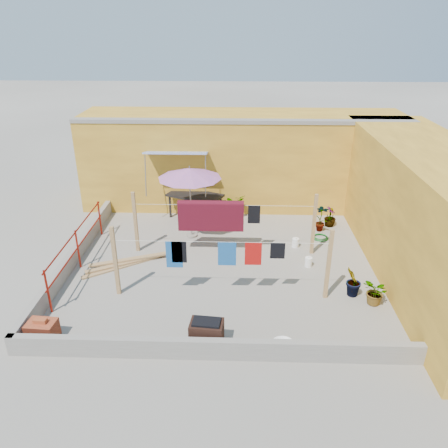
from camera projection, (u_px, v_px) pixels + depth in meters
The scene contains 21 objects.
ground at pixel (223, 266), 11.86m from camera, with size 80.00×80.00×0.00m, color #9E998E.
wall_back at pixel (242, 159), 15.42m from camera, with size 11.00×3.27×3.21m.
wall_right at pixel (428, 214), 11.03m from camera, with size 2.40×9.00×3.20m, color gold.
parapet_front at pixel (217, 349), 8.52m from camera, with size 8.30×0.16×0.44m, color gray.
parapet_left at pixel (74, 256), 11.89m from camera, with size 0.16×7.30×0.44m, color gray.
red_railing at pixel (77, 243), 11.49m from camera, with size 0.05×4.20×1.10m.
clothesline_rig at pixel (213, 222), 11.89m from camera, with size 5.09×2.35×1.80m.
patio_umbrella at pixel (190, 174), 12.64m from camera, with size 2.44×2.44×2.25m.
outdoor_table at pixel (195, 197), 14.47m from camera, with size 1.98×1.54×0.83m.
brick_stack at pixel (42, 330), 9.04m from camera, with size 0.61×0.47×0.51m.
lumber_pile at pixel (125, 263), 11.85m from camera, with size 2.10×1.37×0.14m.
brazier at pixel (207, 333), 8.84m from camera, with size 0.71×0.51×0.60m.
white_basin at pixel (283, 345), 8.90m from camera, with size 0.49×0.49×0.09m.
water_jug_a at pixel (308, 262), 11.78m from camera, with size 0.19×0.19×0.30m.
water_jug_b at pixel (295, 243), 12.80m from camera, with size 0.20×0.20×0.31m.
green_hose at pixel (320, 237), 13.35m from camera, with size 0.49×0.49×0.07m.
plant_back_a at pixel (233, 206), 14.58m from camera, with size 0.75×0.65×0.84m, color #265E1A.
plant_back_b at pixel (330, 217), 14.03m from camera, with size 0.37×0.37×0.66m, color #265E1A.
plant_right_a at pixel (321, 218), 13.65m from camera, with size 0.48×0.32×0.91m, color #265E1A.
plant_right_b at pixel (353, 282), 10.39m from camera, with size 0.44×0.36×0.80m, color #265E1A.
plant_right_c at pixel (376, 293), 10.11m from camera, with size 0.59×0.51×0.65m, color #265E1A.
Camera 1 is at (0.35, -10.26, 6.04)m, focal length 35.00 mm.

